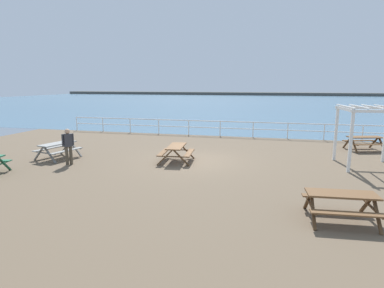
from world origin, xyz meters
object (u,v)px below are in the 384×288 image
Objects in this scene: picnic_table_mid_centre at (365,140)px; picnic_table_far_left at (58,147)px; visitor at (68,144)px; picnic_table_near_left at (176,150)px; lattice_pergola at (371,122)px; picnic_table_far_right at (341,200)px.

picnic_table_mid_centre is 1.03× the size of picnic_table_far_left.
visitor is (1.30, -0.99, 0.36)m from picnic_table_far_left.
picnic_table_near_left and picnic_table_far_left have the same top height.
picnic_table_far_left is 14.62m from lattice_pergola.
picnic_table_far_right is (6.25, -5.35, 0.00)m from picnic_table_near_left.
lattice_pergola is (13.11, 2.97, 1.05)m from visitor.
picnic_table_far_left is 1.68m from visitor.
lattice_pergola reaches higher than picnic_table_far_left.
picnic_table_far_right is at bearing -114.42° from lattice_pergola.
picnic_table_far_right is 1.16× the size of visitor.
visitor is at bearing 104.99° from picnic_table_near_left.
lattice_pergola reaches higher than picnic_table_far_right.
lattice_pergola reaches higher than visitor.
picnic_table_far_left is 1.27× the size of visitor.
picnic_table_near_left is at bearing -68.91° from picnic_table_far_left.
picnic_table_near_left and picnic_table_mid_centre have the same top height.
picnic_table_near_left is 4.92m from visitor.
picnic_table_near_left is 0.90× the size of picnic_table_mid_centre.
picnic_table_near_left is 8.73m from lattice_pergola.
picnic_table_far_left is 0.76× the size of lattice_pergola.
picnic_table_mid_centre is at bearing 72.76° from lattice_pergola.
picnic_table_near_left is 0.93× the size of picnic_table_far_left.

